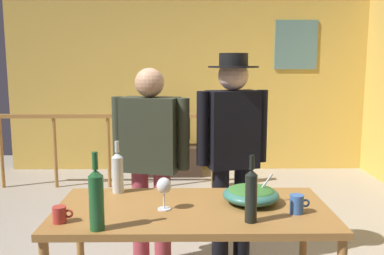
# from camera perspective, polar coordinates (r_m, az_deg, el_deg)

# --- Properties ---
(back_wall) EXTENTS (5.33, 0.10, 2.72)m
(back_wall) POSITION_cam_1_polar(r_m,az_deg,el_deg) (6.34, -0.41, 6.53)
(back_wall) COLOR gold
(back_wall) RESTS_ON ground_plane
(framed_picture) EXTENTS (0.62, 0.03, 0.71)m
(framed_picture) POSITION_cam_1_polar(r_m,az_deg,el_deg) (6.48, 13.79, 10.75)
(framed_picture) COLOR slate
(stair_railing) EXTENTS (2.84, 0.10, 1.01)m
(stair_railing) POSITION_cam_1_polar(r_m,az_deg,el_deg) (5.47, -6.21, -1.53)
(stair_railing) COLOR #9E6B33
(stair_railing) RESTS_ON ground_plane
(tv_console) EXTENTS (0.90, 0.40, 0.42)m
(tv_console) POSITION_cam_1_polar(r_m,az_deg,el_deg) (6.16, -2.88, -4.40)
(tv_console) COLOR #38281E
(tv_console) RESTS_ON ground_plane
(flat_screen_tv) EXTENTS (0.56, 0.12, 0.43)m
(flat_screen_tv) POSITION_cam_1_polar(r_m,az_deg,el_deg) (6.04, -2.92, -0.19)
(flat_screen_tv) COLOR black
(flat_screen_tv) RESTS_ON tv_console
(serving_table) EXTENTS (1.59, 0.77, 0.78)m
(serving_table) POSITION_cam_1_polar(r_m,az_deg,el_deg) (2.54, 0.11, -12.20)
(serving_table) COLOR #9E6B33
(serving_table) RESTS_ON ground_plane
(salad_bowl) EXTENTS (0.34, 0.34, 0.18)m
(salad_bowl) POSITION_cam_1_polar(r_m,az_deg,el_deg) (2.60, 7.91, -8.82)
(salad_bowl) COLOR #337060
(salad_bowl) RESTS_ON serving_table
(wine_glass) EXTENTS (0.09, 0.09, 0.19)m
(wine_glass) POSITION_cam_1_polar(r_m,az_deg,el_deg) (2.45, -3.78, -7.98)
(wine_glass) COLOR silver
(wine_glass) RESTS_ON serving_table
(wine_bottle_clear) EXTENTS (0.07, 0.07, 0.34)m
(wine_bottle_clear) POSITION_cam_1_polar(r_m,az_deg,el_deg) (2.79, -9.96, -5.84)
(wine_bottle_clear) COLOR silver
(wine_bottle_clear) RESTS_ON serving_table
(wine_bottle_dark) EXTENTS (0.06, 0.06, 0.36)m
(wine_bottle_dark) POSITION_cam_1_polar(r_m,az_deg,el_deg) (2.28, 7.95, -8.93)
(wine_bottle_dark) COLOR black
(wine_bottle_dark) RESTS_ON serving_table
(wine_bottle_green) EXTENTS (0.08, 0.08, 0.40)m
(wine_bottle_green) POSITION_cam_1_polar(r_m,az_deg,el_deg) (2.20, -12.73, -9.26)
(wine_bottle_green) COLOR #1E5628
(wine_bottle_green) RESTS_ON serving_table
(mug_blue) EXTENTS (0.11, 0.08, 0.11)m
(mug_blue) POSITION_cam_1_polar(r_m,az_deg,el_deg) (2.48, 13.93, -9.95)
(mug_blue) COLOR #3866B2
(mug_blue) RESTS_ON serving_table
(mug_red) EXTENTS (0.11, 0.07, 0.09)m
(mug_red) POSITION_cam_1_polar(r_m,az_deg,el_deg) (2.39, -17.31, -11.10)
(mug_red) COLOR #B7332D
(mug_red) RESTS_ON serving_table
(person_standing_left) EXTENTS (0.59, 0.32, 1.57)m
(person_standing_left) POSITION_cam_1_polar(r_m,az_deg,el_deg) (3.24, -5.59, -3.43)
(person_standing_left) COLOR #9E3842
(person_standing_left) RESTS_ON ground_plane
(person_standing_right) EXTENTS (0.55, 0.37, 1.68)m
(person_standing_right) POSITION_cam_1_polar(r_m,az_deg,el_deg) (3.23, 5.43, -2.20)
(person_standing_right) COLOR black
(person_standing_right) RESTS_ON ground_plane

